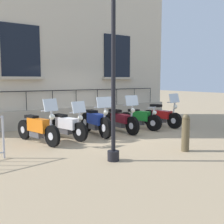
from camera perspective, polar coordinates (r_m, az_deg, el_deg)
The scene contains 9 objects.
ground_plane at distance 9.76m, azimuth -1.19°, elevation -4.46°, with size 60.00×60.00×0.00m, color tan.
building_facade at distance 12.07m, azimuth -8.64°, elevation 13.90°, with size 0.82×10.12×7.05m.
motorcycle_orange at distance 8.47m, azimuth -15.37°, elevation -3.33°, with size 2.11×0.73×1.38m.
motorcycle_white at distance 8.90m, azimuth -9.56°, elevation -2.85°, with size 1.93×0.74×1.25m.
motorcycle_blue at distance 9.39m, azimuth -3.45°, elevation -2.08°, with size 2.07×0.69×1.36m.
motorcycle_maroon at distance 9.89m, azimuth 1.82°, elevation -1.72°, with size 2.12×0.62×1.38m.
motorcycle_green at distance 10.56m, azimuth 5.86°, elevation -1.49°, with size 1.90×0.75×0.89m.
motorcycle_red at distance 11.25m, azimuth 10.44°, elevation -0.88°, with size 1.94×0.71×1.37m.
bollard at distance 7.50m, azimuth 15.28°, elevation -4.21°, with size 0.21×0.21×1.01m.
Camera 1 is at (8.01, -5.23, 1.92)m, focal length 43.30 mm.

